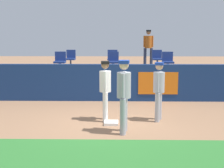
% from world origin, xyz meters
% --- Properties ---
extents(ground_plane, '(60.00, 60.00, 0.00)m').
position_xyz_m(ground_plane, '(0.00, 0.00, 0.00)').
color(ground_plane, '#936B4C').
extents(grass_foreground_strip, '(18.00, 2.80, 0.01)m').
position_xyz_m(grass_foreground_strip, '(0.00, -2.76, 0.00)').
color(grass_foreground_strip, '#2D722D').
rests_on(grass_foreground_strip, ground_plane).
extents(first_base, '(0.40, 0.40, 0.08)m').
position_xyz_m(first_base, '(0.04, -0.04, 0.04)').
color(first_base, white).
rests_on(first_base, ground_plane).
extents(player_fielder_home, '(0.35, 0.56, 1.76)m').
position_xyz_m(player_fielder_home, '(-0.14, 0.37, 1.02)').
color(player_fielder_home, white).
rests_on(player_fielder_home, ground_plane).
extents(player_runner_visitor, '(0.40, 0.52, 1.87)m').
position_xyz_m(player_runner_visitor, '(0.38, -0.80, 1.09)').
color(player_runner_visitor, '#9EA3AD').
rests_on(player_runner_visitor, ground_plane).
extents(player_coach_visitor, '(0.41, 0.46, 1.72)m').
position_xyz_m(player_coach_visitor, '(1.41, 0.39, 1.00)').
color(player_coach_visitor, '#9EA3AD').
rests_on(player_coach_visitor, ground_plane).
extents(field_wall, '(18.00, 0.26, 1.41)m').
position_xyz_m(field_wall, '(0.01, 3.22, 0.71)').
color(field_wall, navy).
rests_on(field_wall, ground_plane).
extents(bleacher_platform, '(18.00, 4.80, 0.98)m').
position_xyz_m(bleacher_platform, '(0.00, 5.79, 0.49)').
color(bleacher_platform, '#59595E').
rests_on(bleacher_platform, ground_plane).
extents(seat_front_left, '(0.47, 0.44, 0.84)m').
position_xyz_m(seat_front_left, '(-2.26, 4.66, 1.45)').
color(seat_front_left, '#4C4C51').
rests_on(seat_front_left, bleacher_platform).
extents(seat_back_left, '(0.44, 0.44, 0.84)m').
position_xyz_m(seat_back_left, '(-2.08, 6.46, 1.45)').
color(seat_back_left, '#4C4C51').
rests_on(seat_back_left, bleacher_platform).
extents(seat_front_right, '(0.46, 0.44, 0.84)m').
position_xyz_m(seat_front_right, '(2.33, 4.66, 1.45)').
color(seat_front_right, '#4C4C51').
rests_on(seat_front_right, bleacher_platform).
extents(seat_back_right, '(0.46, 0.44, 0.84)m').
position_xyz_m(seat_back_right, '(2.10, 6.46, 1.45)').
color(seat_back_right, '#4C4C51').
rests_on(seat_back_right, bleacher_platform).
extents(seat_back_center, '(0.48, 0.44, 0.84)m').
position_xyz_m(seat_back_center, '(-0.06, 6.46, 1.45)').
color(seat_back_center, '#4C4C51').
rests_on(seat_back_center, bleacher_platform).
extents(seat_front_center, '(0.45, 0.44, 0.84)m').
position_xyz_m(seat_front_center, '(0.02, 4.66, 1.45)').
color(seat_front_center, '#4C4C51').
rests_on(seat_front_center, bleacher_platform).
extents(spectator_hooded, '(0.51, 0.37, 1.81)m').
position_xyz_m(spectator_hooded, '(1.76, 7.44, 2.02)').
color(spectator_hooded, '#33384C').
rests_on(spectator_hooded, bleacher_platform).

